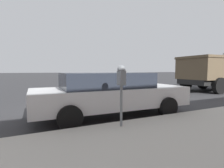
% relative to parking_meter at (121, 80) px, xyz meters
% --- Properties ---
extents(ground_plane, '(220.00, 220.00, 0.00)m').
position_rel_parking_meter_xyz_m(ground_plane, '(2.57, -0.08, -1.27)').
color(ground_plane, '#333335').
extents(parking_meter, '(0.21, 0.19, 1.45)m').
position_rel_parking_meter_xyz_m(parking_meter, '(0.00, 0.00, 0.00)').
color(parking_meter, gray).
rests_on(parking_meter, sidewalk).
extents(car_white, '(2.08, 5.04, 1.41)m').
position_rel_parking_meter_xyz_m(car_white, '(1.53, -0.45, -0.51)').
color(car_white, silver).
rests_on(car_white, ground_plane).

